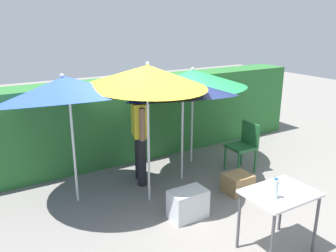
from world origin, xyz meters
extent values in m
plane|color=gray|center=(0.00, 0.00, 0.00)|extent=(24.00, 24.00, 0.00)
cube|color=#2D7033|center=(0.00, 1.99, 0.78)|extent=(8.00, 0.70, 1.57)
cylinder|color=silver|center=(1.01, 1.12, 0.72)|extent=(0.04, 0.04, 1.45)
cone|color=green|center=(1.00, 1.11, 1.62)|extent=(1.96, 1.97, 0.50)
sphere|color=silver|center=(0.99, 1.11, 1.81)|extent=(0.05, 0.05, 0.05)
cylinder|color=silver|center=(0.45, 0.58, 0.71)|extent=(0.04, 0.04, 1.43)
cone|color=#19234C|center=(0.42, 0.59, 1.58)|extent=(1.83, 1.84, 0.69)
sphere|color=silver|center=(0.39, 0.59, 1.76)|extent=(0.05, 0.05, 0.05)
cylinder|color=silver|center=(-0.39, 0.20, 0.88)|extent=(0.04, 0.04, 1.76)
cone|color=yellow|center=(-0.38, 0.21, 1.91)|extent=(1.70, 1.70, 0.39)
sphere|color=silver|center=(-0.38, 0.21, 2.08)|extent=(0.05, 0.05, 0.05)
cylinder|color=silver|center=(-1.33, 0.75, 0.77)|extent=(0.04, 0.04, 1.55)
cone|color=blue|center=(-1.37, 0.76, 1.73)|extent=(2.10, 2.12, 0.82)
sphere|color=silver|center=(-1.41, 0.76, 1.92)|extent=(0.05, 0.05, 0.05)
cylinder|color=black|center=(-0.17, 0.98, 0.41)|extent=(0.14, 0.14, 0.82)
cylinder|color=black|center=(-0.25, 0.71, 0.41)|extent=(0.14, 0.14, 0.82)
cube|color=yellow|center=(-0.21, 0.84, 1.10)|extent=(0.31, 0.41, 0.56)
sphere|color=#8C6647|center=(-0.21, 0.84, 1.49)|extent=(0.22, 0.22, 0.22)
cylinder|color=yellow|center=(-0.15, 1.07, 1.60)|extent=(0.11, 0.11, 0.56)
cylinder|color=#8C6647|center=(-0.28, 0.62, 1.08)|extent=(0.11, 0.11, 0.52)
cylinder|color=#236633|center=(1.35, 0.51, 0.22)|extent=(0.04, 0.04, 0.44)
cylinder|color=#236633|center=(1.33, 0.13, 0.22)|extent=(0.04, 0.04, 0.44)
cylinder|color=#236633|center=(1.73, 0.50, 0.22)|extent=(0.04, 0.04, 0.44)
cylinder|color=#236633|center=(1.71, 0.12, 0.22)|extent=(0.04, 0.04, 0.44)
cube|color=#236633|center=(1.53, 0.32, 0.47)|extent=(0.46, 0.46, 0.05)
cube|color=#236633|center=(1.73, 0.31, 0.69)|extent=(0.06, 0.44, 0.40)
cube|color=silver|center=(-0.16, -0.50, 0.20)|extent=(0.52, 0.33, 0.41)
cube|color=#9E7A4C|center=(0.95, -0.28, 0.15)|extent=(0.41, 0.37, 0.30)
cylinder|color=#4C4C51|center=(0.70, -1.37, 0.37)|extent=(0.04, 0.04, 0.74)
cylinder|color=#4C4C51|center=(-0.02, -1.37, 0.37)|extent=(0.04, 0.04, 0.74)
cylinder|color=#4C4C51|center=(0.70, -1.89, 0.37)|extent=(0.04, 0.04, 0.74)
cylinder|color=#4C4C51|center=(-0.02, -1.89, 0.37)|extent=(0.04, 0.04, 0.74)
cube|color=silver|center=(0.34, -1.63, 0.75)|extent=(0.80, 0.60, 0.03)
cylinder|color=silver|center=(0.18, -1.69, 0.88)|extent=(0.07, 0.07, 0.22)
cylinder|color=#2D60B7|center=(0.18, -1.69, 1.00)|extent=(0.04, 0.04, 0.02)
camera|label=1|loc=(-2.60, -4.06, 2.66)|focal=37.39mm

